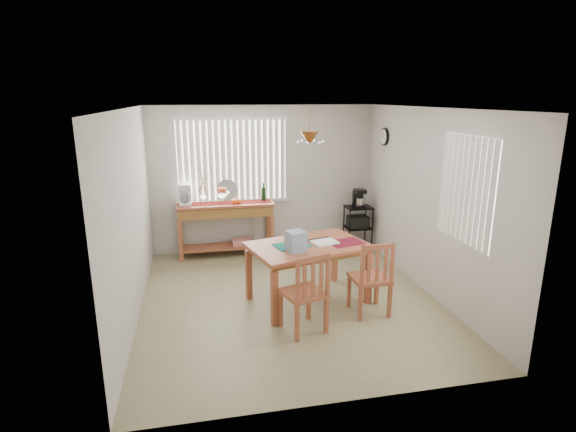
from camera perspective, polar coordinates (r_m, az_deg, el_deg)
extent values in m
cube|color=#999167|center=(6.39, 0.12, -10.49)|extent=(4.00, 4.50, 0.01)
cube|color=beige|center=(8.17, -3.18, 4.77)|extent=(4.00, 0.10, 2.60)
cube|color=beige|center=(3.83, 7.21, -7.27)|extent=(4.00, 0.10, 2.60)
cube|color=beige|center=(5.90, -19.77, -0.10)|extent=(0.10, 4.50, 2.60)
cube|color=beige|center=(6.66, 17.66, 1.75)|extent=(0.10, 4.50, 2.60)
cube|color=white|center=(5.77, 0.13, 14.05)|extent=(4.00, 4.50, 0.10)
cube|color=white|center=(7.99, -7.09, 7.00)|extent=(1.90, 0.01, 1.40)
cube|color=white|center=(7.96, -13.57, 6.67)|extent=(0.07, 0.03, 1.40)
cube|color=white|center=(7.96, -12.80, 6.71)|extent=(0.07, 0.03, 1.40)
cube|color=white|center=(7.96, -12.04, 6.76)|extent=(0.07, 0.03, 1.40)
cube|color=white|center=(7.96, -11.27, 6.80)|extent=(0.07, 0.03, 1.40)
cube|color=white|center=(7.96, -10.51, 6.83)|extent=(0.07, 0.03, 1.40)
cube|color=white|center=(7.96, -9.75, 6.87)|extent=(0.07, 0.03, 1.40)
cube|color=white|center=(7.97, -8.98, 6.91)|extent=(0.07, 0.03, 1.40)
cube|color=white|center=(7.97, -8.22, 6.94)|extent=(0.07, 0.03, 1.40)
cube|color=white|center=(7.98, -7.46, 6.98)|extent=(0.07, 0.03, 1.40)
cube|color=white|center=(7.99, -6.70, 7.01)|extent=(0.07, 0.03, 1.40)
cube|color=white|center=(8.00, -5.94, 7.04)|extent=(0.07, 0.03, 1.40)
cube|color=white|center=(8.01, -5.18, 7.07)|extent=(0.07, 0.03, 1.40)
cube|color=white|center=(8.02, -4.43, 7.10)|extent=(0.07, 0.03, 1.40)
cube|color=white|center=(8.04, -3.68, 7.13)|extent=(0.07, 0.03, 1.40)
cube|color=white|center=(8.05, -2.93, 7.15)|extent=(0.07, 0.03, 1.40)
cube|color=white|center=(8.07, -2.18, 7.18)|extent=(0.07, 0.03, 1.40)
cube|color=white|center=(8.09, -1.44, 7.20)|extent=(0.07, 0.03, 1.40)
cube|color=white|center=(8.10, -0.70, 7.22)|extent=(0.07, 0.03, 1.40)
cube|color=white|center=(8.10, -6.91, 1.86)|extent=(1.98, 0.06, 0.06)
cube|color=white|center=(7.90, -7.24, 12.23)|extent=(1.98, 0.06, 0.06)
cube|color=white|center=(5.82, 21.72, 3.07)|extent=(0.01, 1.10, 1.30)
cube|color=white|center=(5.41, 24.45, 1.97)|extent=(0.03, 0.07, 1.30)
cube|color=white|center=(5.50, 23.79, 2.23)|extent=(0.03, 0.07, 1.30)
cube|color=white|center=(5.59, 23.15, 2.48)|extent=(0.03, 0.07, 1.30)
cube|color=white|center=(5.68, 22.53, 2.72)|extent=(0.03, 0.07, 1.30)
cube|color=white|center=(5.77, 21.93, 2.95)|extent=(0.03, 0.07, 1.30)
cube|color=white|center=(5.86, 21.34, 3.18)|extent=(0.03, 0.07, 1.30)
cube|color=white|center=(5.95, 20.78, 3.40)|extent=(0.03, 0.07, 1.30)
cube|color=white|center=(6.04, 20.23, 3.61)|extent=(0.03, 0.07, 1.30)
cube|color=white|center=(6.13, 19.70, 3.82)|extent=(0.03, 0.07, 1.30)
cube|color=white|center=(6.22, 19.18, 4.02)|extent=(0.03, 0.07, 1.30)
cylinder|color=black|center=(7.89, 12.14, 9.82)|extent=(0.04, 0.30, 0.30)
cylinder|color=white|center=(7.88, 11.98, 9.83)|extent=(0.01, 0.25, 0.25)
cylinder|color=#975E29|center=(5.73, 2.78, 11.83)|extent=(0.01, 0.01, 0.34)
cone|color=#975E29|center=(5.74, 2.76, 10.03)|extent=(0.24, 0.24, 0.14)
sphere|color=white|center=(5.79, 4.31, 9.45)|extent=(0.05, 0.05, 0.05)
sphere|color=white|center=(5.90, 3.18, 9.58)|extent=(0.05, 0.05, 0.05)
sphere|color=white|center=(5.87, 1.64, 9.56)|extent=(0.05, 0.05, 0.05)
sphere|color=white|center=(5.71, 1.17, 9.42)|extent=(0.05, 0.05, 0.05)
sphere|color=white|center=(5.60, 2.30, 9.29)|extent=(0.05, 0.05, 0.05)
sphere|color=white|center=(5.64, 3.90, 9.31)|extent=(0.05, 0.05, 0.05)
cube|color=#AA5939|center=(7.87, -7.97, 1.47)|extent=(1.68, 0.47, 0.04)
cube|color=olive|center=(7.90, -7.94, 0.66)|extent=(1.62, 0.43, 0.17)
cube|color=#AA5939|center=(7.84, -13.50, -3.14)|extent=(0.06, 0.06, 0.73)
cube|color=#AA5939|center=(7.93, -2.03, -2.51)|extent=(0.06, 0.06, 0.73)
cube|color=#AA5939|center=(8.19, -13.43, -2.35)|extent=(0.06, 0.06, 0.73)
cube|color=#AA5939|center=(8.28, -2.46, -1.75)|extent=(0.06, 0.06, 0.73)
cube|color=#AA5939|center=(8.08, -7.78, -3.83)|extent=(1.56, 0.41, 0.03)
cube|color=red|center=(8.08, -5.93, -3.26)|extent=(0.32, 0.23, 0.11)
cube|color=maroon|center=(7.86, -7.98, 1.64)|extent=(1.60, 0.26, 0.01)
cube|color=white|center=(7.85, -12.89, 1.55)|extent=(0.21, 0.25, 0.05)
cube|color=white|center=(7.90, -12.94, 2.62)|extent=(0.21, 0.08, 0.32)
cube|color=white|center=(7.76, -13.02, 3.71)|extent=(0.21, 0.23, 0.07)
cylinder|color=white|center=(7.80, -12.93, 2.18)|extent=(0.14, 0.14, 0.14)
cylinder|color=white|center=(7.83, -8.36, 1.94)|extent=(0.05, 0.05, 0.11)
cone|color=white|center=(7.81, -8.39, 2.66)|extent=(0.27, 0.27, 0.09)
sphere|color=red|center=(7.79, -8.03, 3.32)|extent=(0.08, 0.08, 0.08)
sphere|color=red|center=(7.84, -8.24, 3.37)|extent=(0.08, 0.08, 0.08)
sphere|color=red|center=(7.83, -8.63, 3.36)|extent=(0.08, 0.08, 0.08)
sphere|color=red|center=(7.79, -8.80, 3.28)|extent=(0.08, 0.08, 0.08)
sphere|color=red|center=(7.74, -8.59, 3.22)|extent=(0.08, 0.08, 0.08)
sphere|color=red|center=(7.75, -8.20, 3.24)|extent=(0.08, 0.08, 0.08)
sphere|color=#FA5B0D|center=(7.78, -6.86, 1.84)|extent=(0.08, 0.08, 0.08)
sphere|color=#FA5B0D|center=(7.79, -6.25, 1.87)|extent=(0.08, 0.08, 0.08)
cylinder|color=silver|center=(8.02, -7.75, 3.27)|extent=(0.38, 0.09, 0.37)
cylinder|color=white|center=(7.89, -10.69, 2.09)|extent=(0.08, 0.08, 0.15)
cylinder|color=#4C3823|center=(7.82, -10.80, 4.31)|extent=(0.09, 0.04, 0.47)
cylinder|color=#4C3823|center=(7.82, -10.81, 4.50)|extent=(0.14, 0.06, 0.51)
cylinder|color=#4C3823|center=(7.83, -10.79, 4.12)|extent=(0.18, 0.08, 0.38)
cylinder|color=#4C3823|center=(7.82, -10.82, 4.69)|extent=(0.06, 0.03, 0.58)
cylinder|color=#4C3823|center=(7.83, -10.79, 4.04)|extent=(0.23, 0.10, 0.32)
cylinder|color=black|center=(7.96, -3.12, 2.80)|extent=(0.08, 0.08, 0.24)
cylinder|color=black|center=(7.93, -3.13, 3.95)|extent=(0.03, 0.03, 0.08)
cylinder|color=black|center=(8.17, 7.83, -1.86)|extent=(0.02, 0.02, 0.80)
cylinder|color=black|center=(8.32, 10.63, -1.67)|extent=(0.02, 0.02, 0.80)
cylinder|color=black|center=(8.47, 7.08, -1.21)|extent=(0.02, 0.02, 0.80)
cylinder|color=black|center=(8.62, 9.80, -1.04)|extent=(0.02, 0.02, 0.80)
cube|color=black|center=(8.29, 8.95, 1.10)|extent=(0.47, 0.37, 0.03)
cube|color=black|center=(8.39, 8.84, -1.44)|extent=(0.47, 0.37, 0.02)
cube|color=black|center=(8.49, 8.75, -3.65)|extent=(0.47, 0.37, 0.02)
cube|color=black|center=(8.36, 8.87, -0.69)|extent=(0.36, 0.28, 0.21)
cube|color=black|center=(8.27, 9.00, 1.33)|extent=(0.19, 0.22, 0.05)
cube|color=black|center=(8.31, 8.86, 2.23)|extent=(0.19, 0.07, 0.28)
cube|color=black|center=(8.21, 9.08, 3.17)|extent=(0.19, 0.21, 0.07)
cylinder|color=silver|center=(8.24, 9.05, 1.88)|extent=(0.12, 0.12, 0.12)
cube|color=#AA5939|center=(6.05, 2.59, -3.81)|extent=(1.73, 1.34, 0.04)
cube|color=olive|center=(6.06, 2.58, -4.30)|extent=(1.60, 1.21, 0.07)
cube|color=#AA5939|center=(5.57, -1.73, -10.44)|extent=(0.09, 0.09, 0.71)
cube|color=#AA5939|center=(6.23, 10.16, -7.83)|extent=(0.09, 0.09, 0.71)
cube|color=#AA5939|center=(6.29, -5.01, -7.41)|extent=(0.09, 0.09, 0.71)
cube|color=#AA5939|center=(6.88, 5.95, -5.43)|extent=(0.09, 0.09, 0.71)
cube|color=#167C68|center=(5.99, 0.50, -3.74)|extent=(0.53, 0.43, 0.01)
cube|color=maroon|center=(6.15, 7.35, -3.35)|extent=(0.53, 0.43, 0.01)
cube|color=white|center=(6.09, 4.64, -3.34)|extent=(0.38, 0.34, 0.03)
cube|color=black|center=(6.21, 3.97, -2.95)|extent=(0.33, 0.12, 0.03)
cube|color=#80A0BB|center=(5.74, 1.00, -3.23)|extent=(0.27, 0.27, 0.26)
cube|color=#AA5939|center=(5.41, 1.95, -9.76)|extent=(0.58, 0.58, 0.04)
cube|color=#AA5939|center=(5.77, 2.64, -10.88)|extent=(0.06, 0.06, 0.46)
cube|color=#AA5939|center=(5.59, -0.94, -11.75)|extent=(0.06, 0.06, 0.46)
cube|color=#AA5939|center=(5.47, 4.88, -12.46)|extent=(0.06, 0.06, 0.46)
cube|color=#AA5939|center=(5.28, 1.14, -13.47)|extent=(0.06, 0.06, 0.46)
cube|color=#AA5939|center=(5.24, 5.07, -7.37)|extent=(0.05, 0.05, 0.51)
cube|color=#AA5939|center=(5.04, 1.24, -8.23)|extent=(0.05, 0.05, 0.51)
cube|color=#AA5939|center=(5.06, 3.23, -5.47)|extent=(0.41, 0.16, 0.07)
cube|color=#AA5939|center=(5.20, 4.24, -7.82)|extent=(0.05, 0.03, 0.41)
cube|color=#AA5939|center=(5.15, 3.19, -8.06)|extent=(0.05, 0.03, 0.41)
cube|color=#AA5939|center=(5.09, 2.11, -8.30)|extent=(0.05, 0.03, 0.41)
cube|color=#AA5939|center=(5.93, 10.33, -7.80)|extent=(0.47, 0.47, 0.04)
cube|color=#AA5939|center=(6.27, 11.19, -9.02)|extent=(0.05, 0.05, 0.45)
cube|color=#AA5939|center=(6.12, 7.75, -9.45)|extent=(0.05, 0.05, 0.45)
cube|color=#AA5939|center=(5.94, 12.77, -10.49)|extent=(0.05, 0.05, 0.45)
cube|color=#AA5939|center=(5.79, 9.16, -11.00)|extent=(0.05, 0.05, 0.45)
cube|color=#AA5939|center=(5.73, 13.12, -5.80)|extent=(0.04, 0.04, 0.51)
cube|color=#AA5939|center=(5.57, 9.43, -6.21)|extent=(0.04, 0.04, 0.51)
cube|color=#AA5939|center=(5.57, 11.41, -3.89)|extent=(0.42, 0.04, 0.07)
cube|color=#AA5939|center=(5.70, 12.30, -6.13)|extent=(0.04, 0.02, 0.41)
cube|color=#AA5939|center=(5.66, 11.28, -6.24)|extent=(0.04, 0.02, 0.41)
cube|color=#AA5939|center=(5.61, 10.25, -6.36)|extent=(0.04, 0.02, 0.41)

